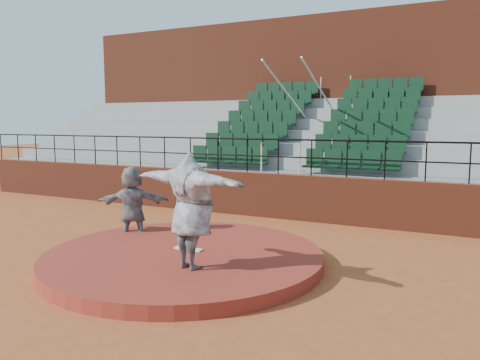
# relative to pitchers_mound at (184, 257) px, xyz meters

# --- Properties ---
(ground) EXTENTS (90.00, 90.00, 0.00)m
(ground) POSITION_rel_pitchers_mound_xyz_m (0.00, 0.00, -0.12)
(ground) COLOR #A14D24
(ground) RESTS_ON ground
(pitchers_mound) EXTENTS (5.50, 5.50, 0.25)m
(pitchers_mound) POSITION_rel_pitchers_mound_xyz_m (0.00, 0.00, 0.00)
(pitchers_mound) COLOR maroon
(pitchers_mound) RESTS_ON ground
(pitching_rubber) EXTENTS (0.60, 0.15, 0.03)m
(pitching_rubber) POSITION_rel_pitchers_mound_xyz_m (0.00, 0.15, 0.14)
(pitching_rubber) COLOR white
(pitching_rubber) RESTS_ON pitchers_mound
(boundary_wall) EXTENTS (24.00, 0.30, 1.30)m
(boundary_wall) POSITION_rel_pitchers_mound_xyz_m (0.00, 5.00, 0.53)
(boundary_wall) COLOR maroon
(boundary_wall) RESTS_ON ground
(wall_railing) EXTENTS (24.04, 0.05, 1.03)m
(wall_railing) POSITION_rel_pitchers_mound_xyz_m (0.00, 5.00, 1.90)
(wall_railing) COLOR black
(wall_railing) RESTS_ON boundary_wall
(seating_deck) EXTENTS (24.00, 5.97, 4.63)m
(seating_deck) POSITION_rel_pitchers_mound_xyz_m (0.00, 8.65, 1.31)
(seating_deck) COLOR gray
(seating_deck) RESTS_ON ground
(press_box_facade) EXTENTS (24.00, 3.00, 7.10)m
(press_box_facade) POSITION_rel_pitchers_mound_xyz_m (0.00, 12.60, 3.43)
(press_box_facade) COLOR maroon
(press_box_facade) RESTS_ON ground
(pitcher) EXTENTS (2.59, 1.25, 2.03)m
(pitcher) POSITION_rel_pitchers_mound_xyz_m (0.70, -0.82, 1.14)
(pitcher) COLOR black
(pitcher) RESTS_ON pitchers_mound
(fielder) EXTENTS (1.70, 1.30, 1.79)m
(fielder) POSITION_rel_pitchers_mound_xyz_m (-2.05, 0.96, 0.77)
(fielder) COLOR black
(fielder) RESTS_ON ground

